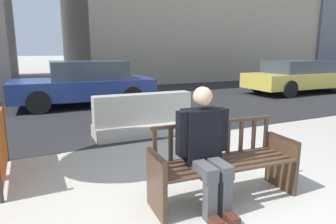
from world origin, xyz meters
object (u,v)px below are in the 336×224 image
object	(u,v)px
seated_person	(205,146)
jersey_barrier_centre	(143,118)
car_taxi_near	(300,76)
car_sedan_mid	(85,83)
street_bench	(223,166)

from	to	relation	value
seated_person	jersey_barrier_centre	size ratio (longest dim) A/B	0.65
car_taxi_near	car_sedan_mid	size ratio (longest dim) A/B	1.11
car_taxi_near	car_sedan_mid	bearing A→B (deg)	173.96
jersey_barrier_centre	car_sedan_mid	distance (m)	3.94
street_bench	seated_person	xyz separation A→B (m)	(-0.28, -0.04, 0.29)
seated_person	car_taxi_near	size ratio (longest dim) A/B	0.28
street_bench	seated_person	world-z (taller)	seated_person
street_bench	jersey_barrier_centre	world-z (taller)	street_bench
street_bench	car_taxi_near	bearing A→B (deg)	36.74
jersey_barrier_centre	seated_person	bearing A→B (deg)	-97.87
seated_person	jersey_barrier_centre	distance (m)	3.00
street_bench	seated_person	distance (m)	0.41
car_taxi_near	car_sedan_mid	distance (m)	8.32
street_bench	car_sedan_mid	distance (m)	6.83
jersey_barrier_centre	street_bench	bearing A→B (deg)	-92.55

